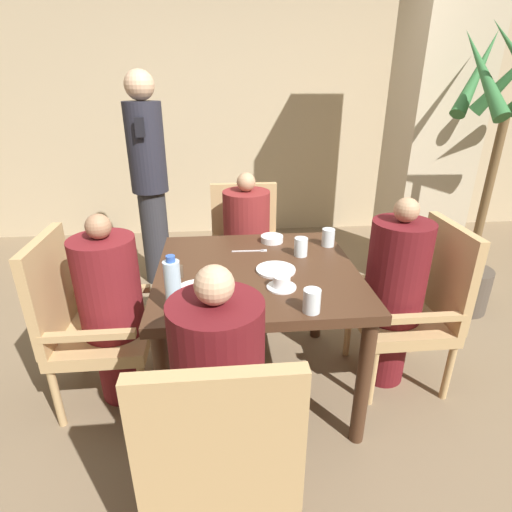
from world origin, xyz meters
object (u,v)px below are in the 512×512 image
Objects in this scene: chair_near_corner at (221,455)px; glass_tall_near at (328,237)px; water_bottle at (173,286)px; glass_tall_mid at (301,247)px; glass_tall_far at (312,301)px; teacup_with_saucer at (282,283)px; standing_host at (149,177)px; plate_main_right at (276,270)px; chair_left_side at (85,319)px; diner_in_far_chair at (247,248)px; chair_right_side at (417,303)px; diner_in_right_chair at (394,293)px; plate_main_left at (198,290)px; bowl_small at (272,239)px; diner_in_near_chair at (220,404)px; diner_in_left_chair at (112,310)px; potted_palm at (488,195)px; chair_far_side at (245,248)px.

glass_tall_near is (0.65, 1.17, 0.30)m from chair_near_corner.
glass_tall_mid is at bearing 39.70° from water_bottle.
water_bottle is 2.48× the size of glass_tall_far.
teacup_with_saucer is 1.35× the size of glass_tall_mid.
plate_main_right is at bearing -60.32° from standing_host.
diner_in_far_chair reaches higher than chair_left_side.
chair_right_side is 1.39m from water_bottle.
chair_right_side reaches higher than glass_tall_far.
teacup_with_saucer is 1.35× the size of glass_tall_far.
diner_in_right_chair reaches higher than chair_left_side.
water_bottle is (-0.09, -0.17, 0.11)m from plate_main_left.
standing_host reaches higher than glass_tall_near.
glass_tall_near reaches higher than bowl_small.
plate_main_right is at bearing 67.33° from diner_in_near_chair.
water_bottle is (-1.29, -0.38, 0.37)m from chair_right_side.
teacup_with_saucer is at bearing 60.53° from diner_in_near_chair.
water_bottle is at bearing -45.51° from diner_in_left_chair.
plate_main_right is (-1.59, -0.73, -0.16)m from potted_palm.
chair_far_side reaches higher than teacup_with_saucer.
chair_right_side is at bearing 0.00° from diner_in_right_chair.
diner_in_left_chair is 1.18m from chair_far_side.
teacup_with_saucer is (0.39, -0.00, 0.02)m from plate_main_left.
glass_tall_near is at bearing -54.23° from chair_far_side.
glass_tall_mid is (-0.50, 0.15, 0.23)m from diner_in_right_chair.
potted_palm reaches higher than standing_host.
diner_in_near_chair reaches higher than chair_right_side.
bowl_small is at bearing 22.73° from diner_in_left_chair.
plate_main_left is 0.39m from teacup_with_saucer.
chair_right_side is at bearing -25.48° from bowl_small.
potted_palm is at bearing 24.77° from plate_main_left.
teacup_with_saucer is at bearing -161.80° from diner_in_right_chair.
diner_in_left_chair is at bearing 155.27° from plate_main_left.
chair_near_corner is (-0.21, -1.65, -0.06)m from diner_in_far_chair.
teacup_with_saucer is 0.61m from glass_tall_near.
diner_in_left_chair is 1.12× the size of chair_right_side.
diner_in_right_chair is (-0.15, 0.00, 0.07)m from chair_right_side.
chair_right_side is 0.85m from plate_main_right.
standing_host reaches higher than diner_in_far_chair.
diner_in_left_chair is at bearing -90.70° from standing_host.
water_bottle is at bearing -78.82° from standing_host.
chair_left_side is at bearing -135.28° from chair_far_side.
potted_palm reaches higher than diner_in_left_chair.
chair_left_side is 1.00× the size of chair_right_side.
glass_tall_near and glass_tall_mid have the same top height.
standing_host reaches higher than chair_left_side.
chair_far_side is at bearing 130.22° from diner_in_right_chair.
chair_left_side is 2.72m from potted_palm.
bowl_small is at bearing 154.52° from chair_right_side.
glass_tall_mid is 0.59m from glass_tall_far.
diner_in_far_chair is 8.12× the size of bowl_small.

